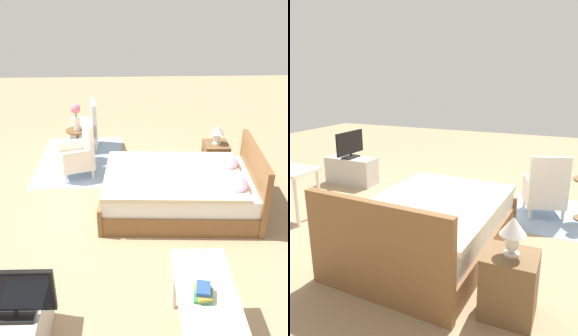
{
  "view_description": "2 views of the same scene",
  "coord_description": "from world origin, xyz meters",
  "views": [
    {
      "loc": [
        4.66,
        0.17,
        3.21
      ],
      "look_at": [
        0.03,
        0.34,
        0.81
      ],
      "focal_mm": 42.0,
      "sensor_mm": 36.0,
      "label": 1
    },
    {
      "loc": [
        -1.67,
        4.03,
        1.94
      ],
      "look_at": [
        0.04,
        0.13,
        0.78
      ],
      "focal_mm": 35.0,
      "sensor_mm": 36.0,
      "label": 2
    }
  ],
  "objects": [
    {
      "name": "ground_plane",
      "position": [
        0.0,
        0.0,
        0.0
      ],
      "size": [
        16.0,
        16.0,
        0.0
      ],
      "primitive_type": "plane",
      "color": "#A38460"
    },
    {
      "name": "bed",
      "position": [
        -0.24,
        0.9,
        0.3
      ],
      "size": [
        1.6,
        2.27,
        0.96
      ],
      "color": "brown",
      "rests_on": "ground_plane"
    },
    {
      "name": "armchair_by_window_right",
      "position": [
        -1.35,
        -0.7,
        0.38
      ],
      "size": [
        0.68,
        0.68,
        0.92
      ],
      "color": "white",
      "rests_on": "floor_rug"
    },
    {
      "name": "nightstand",
      "position": [
        -1.3,
        1.6,
        0.28
      ],
      "size": [
        0.44,
        0.41,
        0.56
      ],
      "color": "brown",
      "rests_on": "ground_plane"
    },
    {
      "name": "table_lamp",
      "position": [
        -1.3,
        1.6,
        0.78
      ],
      "size": [
        0.22,
        0.22,
        0.33
      ],
      "color": "silver",
      "rests_on": "nightstand"
    },
    {
      "name": "tv_stand",
      "position": [
        2.18,
        -0.85,
        0.25
      ],
      "size": [
        0.96,
        0.4,
        0.5
      ],
      "color": "#B7B2AD",
      "rests_on": "ground_plane"
    },
    {
      "name": "tv_flatscreen",
      "position": [
        2.18,
        -0.85,
        0.76
      ],
      "size": [
        0.2,
        0.72,
        0.5
      ],
      "color": "black",
      "rests_on": "tv_stand"
    }
  ]
}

